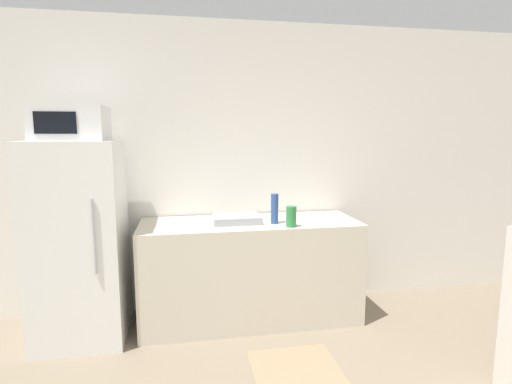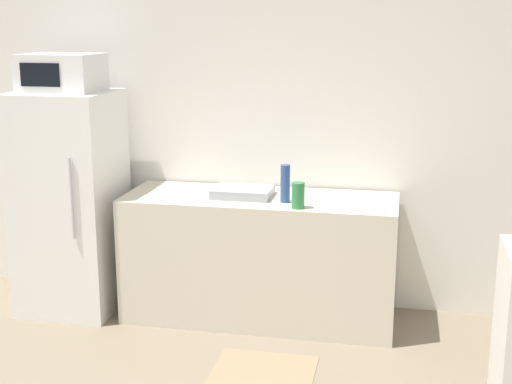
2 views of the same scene
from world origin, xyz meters
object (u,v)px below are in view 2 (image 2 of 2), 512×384
refrigerator (70,202)px  bottle_short (298,195)px  microwave (62,73)px  bottle_tall (285,184)px

refrigerator → bottle_short: size_ratio=9.33×
microwave → bottle_tall: (1.55, -0.04, -0.69)m
refrigerator → bottle_short: bearing=-6.1°
bottle_tall → refrigerator: bearing=178.6°
microwave → bottle_short: 1.82m
microwave → bottle_tall: size_ratio=2.01×
bottle_tall → bottle_short: bearing=-52.4°
refrigerator → microwave: size_ratio=3.11×
microwave → bottle_short: size_ratio=3.00×
bottle_tall → bottle_short: bottle_tall is taller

